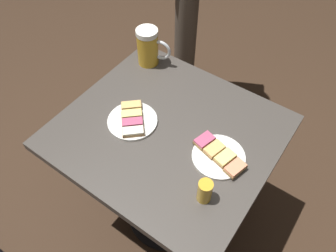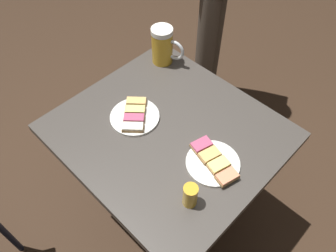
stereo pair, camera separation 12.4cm
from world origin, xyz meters
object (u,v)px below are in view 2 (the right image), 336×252
(beer_mug, at_px, (163,46))
(beer_glass_small, at_px, (190,195))
(plate_far, at_px, (214,161))
(plate_near, at_px, (135,116))

(beer_mug, xyz_separation_m, beer_glass_small, (-0.43, -0.56, -0.04))
(beer_mug, distance_m, beer_glass_small, 0.71)
(plate_far, xyz_separation_m, beer_glass_small, (-0.17, -0.04, 0.03))
(beer_glass_small, bearing_deg, plate_far, 13.21)
(plate_near, bearing_deg, beer_mug, 26.78)
(beer_mug, bearing_deg, beer_glass_small, -128.06)
(plate_near, xyz_separation_m, beer_glass_small, (-0.12, -0.39, 0.03))
(plate_near, height_order, beer_mug, beer_mug)
(plate_far, bearing_deg, beer_mug, 62.70)
(plate_near, height_order, plate_far, same)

